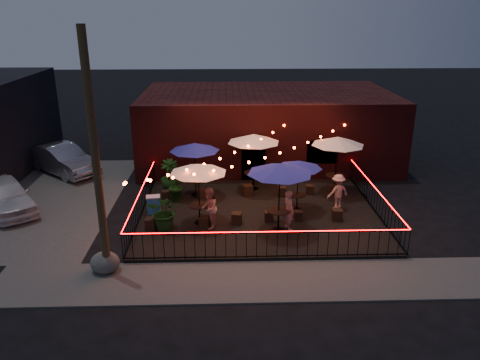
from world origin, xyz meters
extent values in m
plane|color=black|center=(0.00, 0.00, 0.00)|extent=(110.00, 110.00, 0.00)
cube|color=black|center=(0.00, 2.00, 0.07)|extent=(10.00, 8.00, 0.15)
cube|color=#484743|center=(0.00, -3.25, 0.03)|extent=(18.00, 2.50, 0.05)
cube|color=#350E0E|center=(1.00, 10.00, 2.00)|extent=(14.00, 8.00, 4.00)
cube|color=black|center=(0.00, 6.12, 1.10)|extent=(1.20, 0.24, 2.20)
cube|color=black|center=(3.50, 6.12, 1.60)|extent=(1.60, 0.24, 1.20)
cylinder|color=#3C2C18|center=(-5.40, -2.60, 4.00)|extent=(0.26, 0.26, 8.00)
cube|color=black|center=(0.00, -2.00, 0.23)|extent=(10.00, 0.04, 0.04)
cube|color=black|center=(0.00, -2.00, 1.15)|extent=(10.00, 0.04, 0.04)
cube|color=#FD0003|center=(0.00, -2.00, 1.18)|extent=(10.00, 0.03, 0.02)
cube|color=black|center=(-5.00, 2.00, 0.23)|extent=(0.04, 8.00, 0.04)
cube|color=black|center=(-5.00, 2.00, 1.15)|extent=(0.04, 8.00, 0.04)
cube|color=#FD0003|center=(-5.00, 2.00, 1.18)|extent=(0.03, 8.00, 0.02)
cube|color=black|center=(5.00, 2.00, 0.23)|extent=(0.04, 8.00, 0.04)
cube|color=black|center=(5.00, 2.00, 1.15)|extent=(0.04, 8.00, 0.04)
cube|color=#FD0003|center=(5.00, 2.00, 1.18)|extent=(0.03, 8.00, 0.02)
cylinder|color=black|center=(-2.49, 0.98, 0.17)|extent=(0.46, 0.46, 0.03)
cylinder|color=black|center=(-2.49, 0.98, 0.54)|extent=(0.06, 0.06, 0.75)
cylinder|color=black|center=(-2.49, 0.98, 0.92)|extent=(0.84, 0.84, 0.04)
cylinder|color=black|center=(-2.49, 0.98, 1.40)|extent=(0.05, 0.05, 2.51)
cone|color=silver|center=(-2.49, 0.98, 2.50)|extent=(2.90, 2.90, 0.37)
cylinder|color=black|center=(-2.81, 4.08, 0.17)|extent=(0.46, 0.46, 0.03)
cylinder|color=black|center=(-2.81, 4.08, 0.54)|extent=(0.06, 0.06, 0.75)
cylinder|color=black|center=(-2.81, 4.08, 0.92)|extent=(0.83, 0.83, 0.04)
cylinder|color=black|center=(-2.81, 4.08, 1.40)|extent=(0.05, 0.05, 2.50)
cone|color=navy|center=(-2.81, 4.08, 2.49)|extent=(2.61, 2.61, 0.36)
cylinder|color=black|center=(0.65, 0.20, 0.17)|extent=(0.50, 0.50, 0.03)
cylinder|color=black|center=(0.65, 0.20, 0.57)|extent=(0.07, 0.07, 0.83)
cylinder|color=black|center=(0.65, 0.20, 1.00)|extent=(0.92, 0.92, 0.05)
cylinder|color=black|center=(0.65, 0.20, 1.53)|extent=(0.05, 0.05, 2.75)
cone|color=navy|center=(0.65, 0.20, 2.73)|extent=(2.87, 2.87, 0.40)
cylinder|color=black|center=(-0.07, 4.77, 0.17)|extent=(0.50, 0.50, 0.03)
cylinder|color=black|center=(-0.07, 4.77, 0.57)|extent=(0.07, 0.07, 0.81)
cylinder|color=black|center=(-0.07, 4.77, 0.99)|extent=(0.90, 0.90, 0.05)
cylinder|color=black|center=(-0.07, 4.77, 1.51)|extent=(0.05, 0.05, 2.71)
cone|color=silver|center=(-0.07, 4.77, 2.69)|extent=(2.98, 2.98, 0.40)
cylinder|color=black|center=(1.68, 2.23, 0.16)|extent=(0.40, 0.40, 0.03)
cylinder|color=black|center=(1.68, 2.23, 0.49)|extent=(0.06, 0.06, 0.66)
cylinder|color=black|center=(1.68, 2.23, 0.83)|extent=(0.73, 0.73, 0.04)
cylinder|color=black|center=(1.68, 2.23, 1.25)|extent=(0.04, 0.04, 2.20)
cone|color=navy|center=(1.68, 2.23, 2.21)|extent=(2.43, 2.43, 0.32)
cylinder|color=black|center=(3.80, 4.27, 0.17)|extent=(0.49, 0.49, 0.03)
cylinder|color=black|center=(3.80, 4.27, 0.56)|extent=(0.07, 0.07, 0.81)
cylinder|color=black|center=(3.80, 4.27, 0.98)|extent=(0.89, 0.89, 0.04)
cylinder|color=black|center=(3.80, 4.27, 1.49)|extent=(0.05, 0.05, 2.68)
cone|color=silver|center=(3.80, 4.27, 2.67)|extent=(2.55, 2.55, 0.39)
cube|color=black|center=(-4.39, 0.45, 0.38)|extent=(0.44, 0.44, 0.47)
cube|color=black|center=(-2.24, 0.54, 0.38)|extent=(0.52, 0.52, 0.47)
cube|color=black|center=(-4.17, 3.59, 0.35)|extent=(0.42, 0.42, 0.41)
cube|color=black|center=(-2.57, 3.71, 0.37)|extent=(0.47, 0.47, 0.44)
cube|color=black|center=(-0.98, 0.88, 0.38)|extent=(0.44, 0.44, 0.46)
cube|color=black|center=(0.35, 1.08, 0.36)|extent=(0.35, 0.35, 0.41)
cube|color=black|center=(-0.39, 3.94, 0.41)|extent=(0.54, 0.54, 0.52)
cube|color=black|center=(1.22, 3.82, 0.37)|extent=(0.43, 0.43, 0.45)
cube|color=black|center=(1.57, 1.13, 0.35)|extent=(0.35, 0.35, 0.40)
cube|color=black|center=(3.18, 1.07, 0.39)|extent=(0.43, 0.43, 0.47)
cube|color=black|center=(2.57, 4.03, 0.36)|extent=(0.41, 0.41, 0.43)
cube|color=black|center=(3.63, 4.10, 0.36)|extent=(0.42, 0.42, 0.41)
imported|color=#CFA890|center=(1.05, 0.30, 0.96)|extent=(0.58, 0.70, 1.63)
imported|color=tan|center=(-2.08, 0.51, 1.00)|extent=(0.70, 0.87, 1.70)
imported|color=#D1A391|center=(3.45, 2.27, 0.93)|extent=(1.15, 0.89, 1.57)
imported|color=#15350A|center=(-3.80, 0.47, 0.89)|extent=(1.56, 1.42, 1.47)
imported|color=#14380E|center=(-3.60, 3.43, 0.86)|extent=(0.96, 0.88, 1.43)
imported|color=#16340E|center=(-4.09, 4.74, 0.91)|extent=(1.01, 1.01, 1.52)
cube|color=blue|center=(-4.50, 2.04, 0.52)|extent=(0.60, 0.46, 0.73)
cube|color=silver|center=(-4.50, 2.04, 0.90)|extent=(0.64, 0.50, 0.05)
ellipsoid|color=#42433E|center=(-5.49, -2.51, 0.37)|extent=(1.14, 1.05, 0.73)
imported|color=silver|center=(-11.00, 2.80, 0.74)|extent=(3.98, 4.49, 1.47)
imported|color=#9A98A0|center=(-10.17, 7.85, 0.78)|extent=(4.65, 4.31, 1.55)
camera|label=1|loc=(-1.41, -16.44, 8.36)|focal=35.00mm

